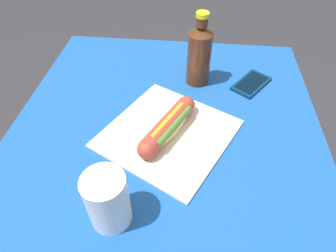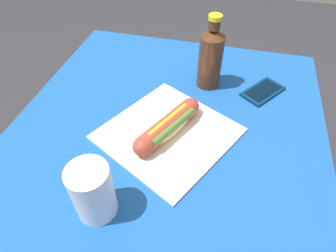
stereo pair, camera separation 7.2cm
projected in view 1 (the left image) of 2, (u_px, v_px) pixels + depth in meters
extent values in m
cylinder|color=brown|center=(109.00, 130.00, 1.30)|extent=(0.07, 0.07, 0.72)
cylinder|color=brown|center=(243.00, 140.00, 1.26)|extent=(0.07, 0.07, 0.72)
cube|color=brown|center=(164.00, 146.00, 0.74)|extent=(0.94, 0.76, 0.03)
cube|color=#19519E|center=(164.00, 141.00, 0.73)|extent=(1.00, 0.82, 0.00)
cube|color=silver|center=(168.00, 133.00, 0.74)|extent=(0.40, 0.40, 0.01)
ellipsoid|color=#E5BC75|center=(168.00, 127.00, 0.73)|extent=(0.18, 0.13, 0.04)
cylinder|color=#A83D2D|center=(168.00, 125.00, 0.72)|extent=(0.19, 0.12, 0.05)
sphere|color=#A83D2D|center=(147.00, 149.00, 0.67)|extent=(0.05, 0.05, 0.05)
sphere|color=#A83D2D|center=(186.00, 105.00, 0.78)|extent=(0.05, 0.05, 0.05)
cube|color=yellow|center=(168.00, 119.00, 0.71)|extent=(0.13, 0.07, 0.00)
cylinder|color=#4C7A2D|center=(174.00, 126.00, 0.71)|extent=(0.14, 0.08, 0.02)
cube|color=#0A2D4C|center=(251.00, 84.00, 0.89)|extent=(0.15, 0.13, 0.01)
cube|color=black|center=(251.00, 82.00, 0.88)|extent=(0.12, 0.11, 0.00)
cylinder|color=#4C2814|center=(199.00, 59.00, 0.85)|extent=(0.07, 0.07, 0.16)
cone|color=#4C2814|center=(201.00, 30.00, 0.78)|extent=(0.07, 0.07, 0.02)
cylinder|color=#4C2814|center=(202.00, 22.00, 0.77)|extent=(0.03, 0.03, 0.03)
cylinder|color=yellow|center=(203.00, 15.00, 0.75)|extent=(0.04, 0.04, 0.01)
cylinder|color=white|center=(108.00, 200.00, 0.54)|extent=(0.08, 0.08, 0.13)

